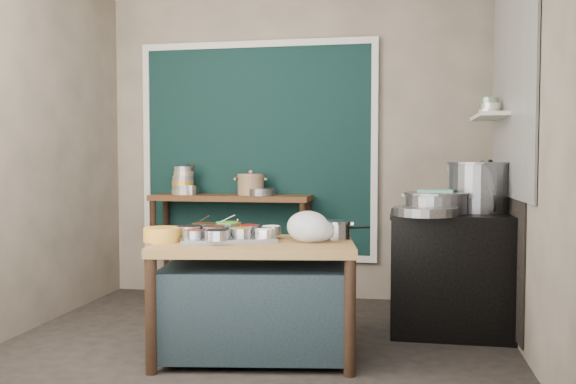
% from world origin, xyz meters
% --- Properties ---
extents(floor, '(3.50, 3.00, 0.02)m').
position_xyz_m(floor, '(0.00, 0.00, -0.01)').
color(floor, '#2E2823').
rests_on(floor, ground).
extents(back_wall, '(3.50, 0.02, 2.80)m').
position_xyz_m(back_wall, '(0.00, 1.51, 1.40)').
color(back_wall, gray).
rests_on(back_wall, floor).
extents(left_wall, '(0.02, 3.00, 2.80)m').
position_xyz_m(left_wall, '(-1.76, 0.00, 1.40)').
color(left_wall, gray).
rests_on(left_wall, floor).
extents(right_wall, '(0.02, 3.00, 2.80)m').
position_xyz_m(right_wall, '(1.76, 0.00, 1.40)').
color(right_wall, gray).
rests_on(right_wall, floor).
extents(curtain_panel, '(2.10, 0.02, 1.90)m').
position_xyz_m(curtain_panel, '(-0.35, 1.47, 1.35)').
color(curtain_panel, black).
rests_on(curtain_panel, back_wall).
extents(curtain_frame, '(2.22, 0.03, 2.02)m').
position_xyz_m(curtain_frame, '(-0.35, 1.46, 1.35)').
color(curtain_frame, beige).
rests_on(curtain_frame, back_wall).
extents(tile_panel, '(0.02, 1.70, 1.70)m').
position_xyz_m(tile_panel, '(1.74, 0.55, 1.85)').
color(tile_panel, '#B2B2AA').
rests_on(tile_panel, right_wall).
extents(soot_patch, '(0.01, 1.30, 1.30)m').
position_xyz_m(soot_patch, '(1.74, 0.65, 0.70)').
color(soot_patch, black).
rests_on(soot_patch, right_wall).
extents(wall_shelf, '(0.22, 0.70, 0.03)m').
position_xyz_m(wall_shelf, '(1.63, 0.85, 1.60)').
color(wall_shelf, beige).
rests_on(wall_shelf, right_wall).
extents(prep_table, '(1.35, 0.90, 0.75)m').
position_xyz_m(prep_table, '(0.05, -0.30, 0.38)').
color(prep_table, olive).
rests_on(prep_table, floor).
extents(back_counter, '(1.45, 0.40, 0.95)m').
position_xyz_m(back_counter, '(-0.55, 1.28, 0.47)').
color(back_counter, '#562F18').
rests_on(back_counter, floor).
extents(stove_block, '(0.90, 0.68, 0.85)m').
position_xyz_m(stove_block, '(1.35, 0.55, 0.42)').
color(stove_block, black).
rests_on(stove_block, floor).
extents(stove_top, '(0.92, 0.69, 0.03)m').
position_xyz_m(stove_top, '(1.35, 0.55, 0.86)').
color(stove_top, black).
rests_on(stove_top, stove_block).
extents(condiment_tray, '(0.71, 0.62, 0.03)m').
position_xyz_m(condiment_tray, '(-0.14, -0.28, 0.76)').
color(condiment_tray, gray).
rests_on(condiment_tray, prep_table).
extents(condiment_bowls, '(0.66, 0.51, 0.07)m').
position_xyz_m(condiment_bowls, '(-0.16, -0.27, 0.81)').
color(condiment_bowls, gray).
rests_on(condiment_bowls, condiment_tray).
extents(yellow_basin, '(0.25, 0.25, 0.09)m').
position_xyz_m(yellow_basin, '(-0.52, -0.42, 0.79)').
color(yellow_basin, '#B58725').
rests_on(yellow_basin, prep_table).
extents(saucepan, '(0.28, 0.28, 0.12)m').
position_xyz_m(saucepan, '(0.54, -0.09, 0.81)').
color(saucepan, gray).
rests_on(saucepan, prep_table).
extents(plastic_bag_a, '(0.32, 0.29, 0.20)m').
position_xyz_m(plastic_bag_a, '(0.39, -0.29, 0.85)').
color(plastic_bag_a, white).
rests_on(plastic_bag_a, prep_table).
extents(plastic_bag_b, '(0.22, 0.19, 0.15)m').
position_xyz_m(plastic_bag_b, '(0.45, -0.25, 0.82)').
color(plastic_bag_b, white).
rests_on(plastic_bag_b, prep_table).
extents(bowl_stack, '(0.23, 0.23, 0.26)m').
position_xyz_m(bowl_stack, '(-1.00, 1.28, 1.06)').
color(bowl_stack, tan).
rests_on(bowl_stack, back_counter).
extents(utensil_cup, '(0.17, 0.17, 0.09)m').
position_xyz_m(utensil_cup, '(-0.93, 1.26, 0.99)').
color(utensil_cup, gray).
rests_on(utensil_cup, back_counter).
extents(ceramic_crock, '(0.27, 0.27, 0.17)m').
position_xyz_m(ceramic_crock, '(-0.37, 1.30, 1.04)').
color(ceramic_crock, '#8B694C').
rests_on(ceramic_crock, back_counter).
extents(wide_bowl, '(0.30, 0.30, 0.06)m').
position_xyz_m(wide_bowl, '(-0.26, 1.27, 0.98)').
color(wide_bowl, gray).
rests_on(wide_bowl, back_counter).
extents(stock_pot, '(0.60, 0.60, 0.37)m').
position_xyz_m(stock_pot, '(1.54, 0.67, 1.07)').
color(stock_pot, gray).
rests_on(stock_pot, stove_top).
extents(pot_lid, '(0.12, 0.40, 0.39)m').
position_xyz_m(pot_lid, '(1.58, 0.54, 1.07)').
color(pot_lid, gray).
rests_on(pot_lid, stove_top).
extents(steamer, '(0.52, 0.52, 0.15)m').
position_xyz_m(steamer, '(1.21, 0.49, 0.96)').
color(steamer, gray).
rests_on(steamer, stove_top).
extents(green_cloth, '(0.27, 0.23, 0.02)m').
position_xyz_m(green_cloth, '(1.21, 0.49, 1.04)').
color(green_cloth, '#619E7F').
rests_on(green_cloth, steamer).
extents(shallow_pan, '(0.57, 0.57, 0.06)m').
position_xyz_m(shallow_pan, '(1.13, 0.28, 0.91)').
color(shallow_pan, gray).
rests_on(shallow_pan, stove_top).
extents(shelf_bowl_stack, '(0.16, 0.16, 0.13)m').
position_xyz_m(shelf_bowl_stack, '(1.63, 0.86, 1.67)').
color(shelf_bowl_stack, silver).
rests_on(shelf_bowl_stack, wall_shelf).
extents(shelf_bowl_green, '(0.13, 0.13, 0.04)m').
position_xyz_m(shelf_bowl_green, '(1.63, 0.99, 1.64)').
color(shelf_bowl_green, gray).
rests_on(shelf_bowl_green, wall_shelf).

